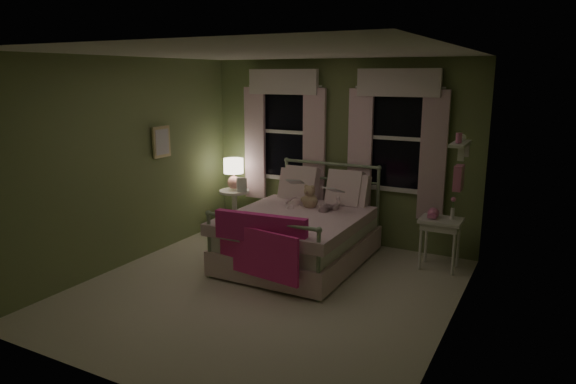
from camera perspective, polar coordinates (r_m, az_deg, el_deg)
The scene contains 18 objects.
room_shell at distance 5.52m, azimuth -2.70°, elevation 1.62°, with size 4.20×4.20×4.20m.
bed at distance 6.64m, azimuth 1.42°, elevation -4.59°, with size 1.58×2.04×1.18m.
pink_throw at distance 5.71m, azimuth -3.21°, elevation -5.16°, with size 1.10×0.26×0.71m.
child_left at distance 6.98m, azimuth 0.94°, elevation 1.20°, with size 0.29×0.19×0.79m, color #F7D1DD.
child_right at distance 6.76m, azimuth 5.16°, elevation 0.26°, with size 0.33×0.25×0.67m, color #F7D1DD.
book_left at distance 6.76m, azimuth -0.03°, elevation 0.81°, with size 0.20×0.27×0.03m, color beige.
book_right at distance 6.53m, azimuth 4.31°, elevation -0.04°, with size 0.20×0.27×0.02m, color beige.
teddy_bear at distance 6.76m, azimuth 2.43°, elevation -0.70°, with size 0.24×0.20×0.33m.
nightstand_left at distance 7.97m, azimuth -5.97°, elevation -1.42°, with size 0.46×0.46×0.65m.
table_lamp at distance 7.85m, azimuth -6.06°, elevation 2.37°, with size 0.30×0.30×0.47m.
book_nightstand at distance 7.79m, azimuth -5.73°, elevation 0.07°, with size 0.16×0.22×0.02m, color beige.
nightstand_right at distance 6.61m, azimuth 16.61°, elevation -3.71°, with size 0.50×0.40×0.64m.
pink_toy at distance 6.59m, azimuth 15.84°, elevation -2.30°, with size 0.14×0.19×0.14m.
bud_vase at distance 6.58m, azimuth 17.85°, elevation -1.72°, with size 0.06×0.06×0.28m.
window_left at distance 7.64m, azimuth -0.45°, elevation 7.22°, with size 1.34×0.13×1.96m.
window_right at distance 7.00m, azimuth 11.97°, elevation 6.41°, with size 1.34×0.13×1.96m.
wall_shelf at distance 5.50m, azimuth 18.54°, elevation 3.27°, with size 0.15×0.50×0.60m.
framed_picture at distance 7.12m, azimuth -13.87°, elevation 5.43°, with size 0.03×0.32×0.42m.
Camera 1 is at (2.77, -4.66, 2.38)m, focal length 32.00 mm.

